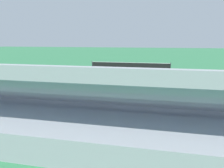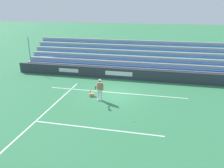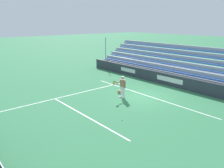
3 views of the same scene
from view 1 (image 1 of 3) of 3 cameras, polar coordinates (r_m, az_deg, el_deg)
The scene contains 14 objects.
ground_plane at distance 14.02m, azimuth 2.01°, elevation -2.54°, with size 160.00×160.00×0.00m, color #337A4C.
court_baseline_white at distance 13.55m, azimuth 1.70°, elevation -3.13°, with size 12.00×0.10×0.01m, color white.
court_sideline_white at distance 17.88m, azimuth 17.09°, elevation 0.55°, with size 0.10×12.00×0.01m, color white.
court_service_line_white at distance 19.31m, azimuth 4.41°, elevation 2.14°, with size 8.22×0.10×0.01m, color white.
back_wall_sponsor_board at distance 9.83m, azimuth -1.60°, elevation -6.63°, with size 23.42×0.25×1.10m.
bleacher_stand at distance 7.39m, azimuth -6.02°, elevation -12.00°, with size 22.25×4.00×3.85m.
tennis_player at distance 14.99m, azimuth 6.25°, elevation 2.03°, with size 0.59×1.04×1.71m.
ball_box_cardboard at distance 14.53m, azimuth 9.41°, elevation -1.58°, with size 0.40×0.30×0.26m, color #A87F51.
tennis_ball_near_player at distance 12.69m, azimuth -8.60°, elevation -4.36°, with size 0.07×0.07×0.07m, color #CCE533.
tennis_ball_far_left at distance 14.11m, azimuth -3.57°, elevation -2.30°, with size 0.07×0.07×0.07m, color #CCE533.
tennis_ball_midcourt at distance 18.36m, azimuth -2.61°, elevation 1.62°, with size 0.07×0.07×0.07m, color #CCE533.
tennis_ball_toward_net at distance 18.65m, azimuth 17.42°, elevation 1.17°, with size 0.07×0.07×0.07m, color #CCE533.
water_bottle at distance 13.82m, azimuth 10.81°, elevation -2.56°, with size 0.07×0.07×0.22m, color #EA4C33.
tennis_net at distance 24.81m, azimuth 5.84°, elevation 5.97°, with size 11.09×0.09×1.07m.
Camera 1 is at (1.93, -13.28, 4.06)m, focal length 28.00 mm.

